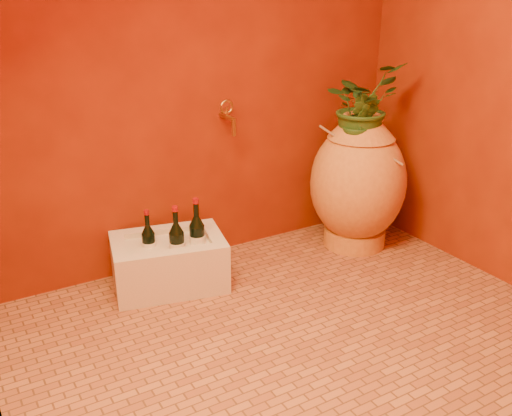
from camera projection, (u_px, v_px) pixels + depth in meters
floor at (299, 337)px, 2.60m from camera, size 2.50×2.50×0.00m
wall_back at (197, 35)px, 2.94m from camera, size 2.50×0.02×2.50m
amphora at (358, 182)px, 3.37m from camera, size 0.66×0.66×0.81m
stone_basin at (169, 263)px, 3.00m from camera, size 0.64×0.51×0.27m
wine_bottle_a at (197, 238)px, 2.96m from camera, size 0.08×0.08×0.34m
wine_bottle_b at (177, 245)px, 2.90m from camera, size 0.08×0.08×0.33m
wine_bottle_c at (149, 244)px, 2.94m from camera, size 0.07×0.07×0.29m
wall_tap at (228, 116)px, 3.08m from camera, size 0.08×0.17×0.18m
plant_main at (362, 105)px, 3.22m from camera, size 0.49×0.44×0.47m
plant_side at (360, 123)px, 3.17m from camera, size 0.25×0.25×0.36m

